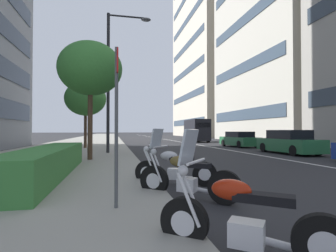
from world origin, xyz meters
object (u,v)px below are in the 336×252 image
car_far_down_avenue (289,143)px  parking_sign_by_curb (117,111)px  street_lamp_with_banners (115,69)px  street_tree_mid_sidewalk (86,99)px  street_tree_near_plaza_corner (90,69)px  car_following_behind (239,140)px  delivery_van_ahead (197,130)px  motorcycle_under_tarp (243,220)px  motorcycle_far_end_row (185,178)px  motorcycle_by_sign_pole (174,169)px

car_far_down_avenue → parking_sign_by_curb: bearing=132.7°
street_lamp_with_banners → street_tree_mid_sidewalk: 5.40m
street_tree_near_plaza_corner → street_lamp_with_banners: bearing=-17.4°
car_following_behind → delivery_van_ahead: bearing=0.5°
street_tree_mid_sidewalk → parking_sign_by_curb: bearing=-172.4°
motorcycle_under_tarp → street_tree_mid_sidewalk: street_tree_mid_sidewalk is taller
parking_sign_by_curb → street_lamp_with_banners: (11.08, -0.02, 3.31)m
car_following_behind → delivery_van_ahead: (10.27, 0.58, 0.86)m
car_far_down_avenue → street_lamp_with_banners: 11.69m
motorcycle_far_end_row → street_tree_mid_sidewalk: 15.89m
car_following_behind → parking_sign_by_curb: (-16.68, 10.97, 1.13)m
car_following_behind → parking_sign_by_curb: bearing=144.0°
delivery_van_ahead → street_tree_near_plaza_corner: size_ratio=0.99×
motorcycle_by_sign_pole → street_lamp_with_banners: size_ratio=0.25×
parking_sign_by_curb → street_tree_near_plaza_corner: size_ratio=0.51×
parking_sign_by_curb → car_far_down_avenue: bearing=-47.6°
street_lamp_with_banners → car_following_behind: bearing=-62.9°
motorcycle_by_sign_pole → parking_sign_by_curb: size_ratio=0.76×
car_far_down_avenue → delivery_van_ahead: (17.12, 0.38, 0.81)m
motorcycle_by_sign_pole → street_tree_mid_sidewalk: street_tree_mid_sidewalk is taller
motorcycle_by_sign_pole → motorcycle_far_end_row: bearing=109.0°
motorcycle_far_end_row → car_following_behind: (15.90, -9.54, 0.20)m
parking_sign_by_curb → street_lamp_with_banners: bearing=-0.1°
motorcycle_under_tarp → street_lamp_with_banners: bearing=-46.3°
car_far_down_avenue → street_lamp_with_banners: bearing=83.7°
motorcycle_far_end_row → street_tree_near_plaza_corner: street_tree_near_plaza_corner is taller
street_tree_mid_sidewalk → car_far_down_avenue: bearing=-115.1°
parking_sign_by_curb → street_tree_near_plaza_corner: bearing=8.1°
motorcycle_far_end_row → motorcycle_under_tarp: bearing=127.5°
parking_sign_by_curb → street_tree_near_plaza_corner: (7.59, 1.08, 2.45)m
parking_sign_by_curb → street_tree_mid_sidewalk: bearing=7.6°
motorcycle_by_sign_pole → delivery_van_ahead: 26.28m
car_far_down_avenue → motorcycle_far_end_row: bearing=134.4°
delivery_van_ahead → parking_sign_by_curb: parking_sign_by_curb is taller
delivery_van_ahead → street_tree_near_plaza_corner: street_tree_near_plaza_corner is taller
motorcycle_by_sign_pole → delivery_van_ahead: (24.72, -8.86, 1.09)m
motorcycle_far_end_row → parking_sign_by_curb: 2.10m
street_lamp_with_banners → street_tree_near_plaza_corner: (-3.49, 1.09, -0.86)m
motorcycle_far_end_row → street_tree_near_plaza_corner: (6.81, 2.51, 3.78)m
car_far_down_avenue → delivery_van_ahead: bearing=1.6°
delivery_van_ahead → parking_sign_by_curb: bearing=160.2°
delivery_van_ahead → street_lamp_with_banners: 19.31m
motorcycle_far_end_row → street_tree_mid_sidewalk: street_tree_mid_sidewalk is taller
delivery_van_ahead → street_lamp_with_banners: size_ratio=0.63×
motorcycle_under_tarp → street_lamp_with_banners: (12.83, 1.36, 4.66)m
street_tree_mid_sidewalk → motorcycle_by_sign_pole: bearing=-165.0°
motorcycle_by_sign_pole → car_following_behind: size_ratio=0.47×
street_lamp_with_banners → motorcycle_by_sign_pole: bearing=-170.2°
delivery_van_ahead → motorcycle_by_sign_pole: bearing=161.6°
street_tree_mid_sidewalk → street_lamp_with_banners: bearing=-156.0°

